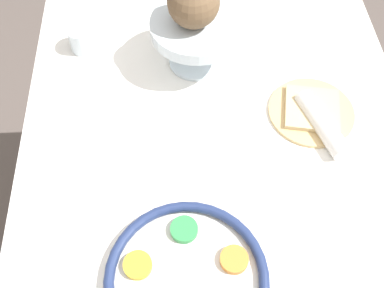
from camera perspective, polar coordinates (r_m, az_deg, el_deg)
name	(u,v)px	position (r m, az deg, el deg)	size (l,w,h in m)	color
ground_plane	(210,273)	(1.65, 2.32, -16.04)	(8.00, 8.00, 0.00)	#564C47
dining_table	(215,232)	(1.29, 2.90, -11.09)	(1.11, 0.87, 0.76)	white
seder_plate	(187,278)	(0.84, -0.68, -16.68)	(0.30, 0.30, 0.03)	silver
fruit_stand	(196,31)	(1.06, 0.53, 14.15)	(0.21, 0.21, 0.13)	silver
orange_fruit	(193,6)	(1.01, 0.15, 17.14)	(0.08, 0.08, 0.08)	orange
coconut	(193,2)	(1.00, 0.19, 17.59)	(0.11, 0.11, 0.11)	brown
bread_plate	(312,111)	(1.05, 14.94, 4.11)	(0.19, 0.19, 0.02)	tan
napkin_roll	(322,124)	(1.02, 16.18, 2.48)	(0.17, 0.09, 0.04)	white
cup_near	(82,39)	(1.17, -13.79, 12.84)	(0.06, 0.06, 0.06)	silver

